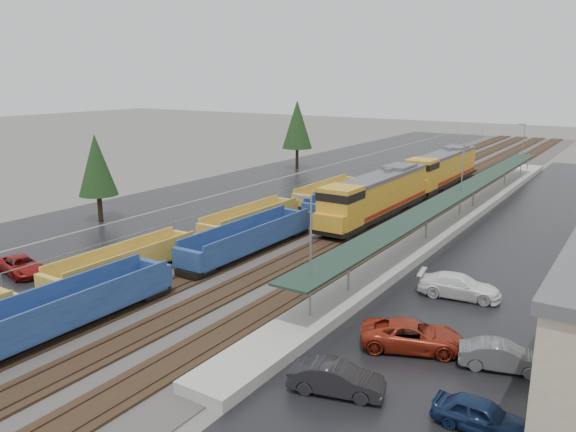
# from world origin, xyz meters

# --- Properties ---
(ballast_strip) EXTENTS (20.00, 160.00, 0.08)m
(ballast_strip) POSITION_xyz_m (0.00, 60.00, 0.04)
(ballast_strip) COLOR #302D2B
(ballast_strip) RESTS_ON ground
(trackbed) EXTENTS (14.60, 160.00, 0.22)m
(trackbed) POSITION_xyz_m (-0.00, 60.00, 0.16)
(trackbed) COLOR black
(trackbed) RESTS_ON ground
(west_parking_lot) EXTENTS (10.00, 160.00, 0.02)m
(west_parking_lot) POSITION_xyz_m (-15.00, 60.00, 0.01)
(west_parking_lot) COLOR black
(west_parking_lot) RESTS_ON ground
(west_road) EXTENTS (9.00, 160.00, 0.02)m
(west_road) POSITION_xyz_m (-25.00, 60.00, 0.01)
(west_road) COLOR black
(west_road) RESTS_ON ground
(east_commuter_lot) EXTENTS (16.00, 100.00, 0.02)m
(east_commuter_lot) POSITION_xyz_m (19.00, 50.00, 0.01)
(east_commuter_lot) COLOR black
(east_commuter_lot) RESTS_ON ground
(station_platform) EXTENTS (3.00, 80.00, 8.00)m
(station_platform) POSITION_xyz_m (9.50, 50.01, 0.73)
(station_platform) COLOR #9E9B93
(station_platform) RESTS_ON ground
(chainlink_fence) EXTENTS (0.08, 160.04, 2.02)m
(chainlink_fence) POSITION_xyz_m (-9.50, 58.44, 1.61)
(chainlink_fence) COLOR gray
(chainlink_fence) RESTS_ON ground
(tree_west_near) EXTENTS (3.96, 3.96, 9.00)m
(tree_west_near) POSITION_xyz_m (-22.00, 30.00, 5.82)
(tree_west_near) COLOR #332316
(tree_west_near) RESTS_ON ground
(tree_west_far) EXTENTS (4.84, 4.84, 11.00)m
(tree_west_far) POSITION_xyz_m (-23.00, 70.00, 7.12)
(tree_west_far) COLOR #332316
(tree_west_far) RESTS_ON ground
(locomotive_lead) EXTENTS (3.32, 21.85, 4.95)m
(locomotive_lead) POSITION_xyz_m (2.00, 45.61, 2.61)
(locomotive_lead) COLOR black
(locomotive_lead) RESTS_ON ground
(locomotive_trail) EXTENTS (3.32, 21.85, 4.95)m
(locomotive_trail) POSITION_xyz_m (2.00, 66.61, 2.61)
(locomotive_trail) COLOR black
(locomotive_trail) RESTS_ON ground
(well_string_yellow) EXTENTS (2.49, 75.19, 2.21)m
(well_string_yellow) POSITION_xyz_m (-6.00, 19.42, 1.12)
(well_string_yellow) COLOR #AA802F
(well_string_yellow) RESTS_ON ground
(well_string_blue) EXTENTS (2.78, 88.13, 2.46)m
(well_string_blue) POSITION_xyz_m (-2.00, 29.23, 1.22)
(well_string_blue) COLOR navy
(well_string_blue) RESTS_ON ground
(parked_car_west_c) EXTENTS (3.12, 5.23, 1.36)m
(parked_car_west_c) POSITION_xyz_m (-13.51, 15.82, 0.68)
(parked_car_west_c) COLOR maroon
(parked_car_west_c) RESTS_ON ground
(parked_car_east_a) EXTENTS (2.76, 4.81, 1.50)m
(parked_car_east_a) POSITION_xyz_m (14.35, 14.36, 0.75)
(parked_car_east_a) COLOR black
(parked_car_east_a) RESTS_ON ground
(parked_car_east_b) EXTENTS (4.54, 6.23, 1.57)m
(parked_car_east_b) POSITION_xyz_m (15.73, 20.56, 0.79)
(parked_car_east_b) COLOR maroon
(parked_car_east_b) RESTS_ON ground
(parked_car_east_c) EXTENTS (3.04, 5.74, 1.59)m
(parked_car_east_c) POSITION_xyz_m (15.64, 29.44, 0.79)
(parked_car_east_c) COLOR white
(parked_car_east_c) RESTS_ON ground
(parked_car_east_d) EXTENTS (1.67, 4.10, 1.39)m
(parked_car_east_d) POSITION_xyz_m (20.84, 15.18, 0.70)
(parked_car_east_d) COLOR #122143
(parked_car_east_d) RESTS_ON ground
(parked_car_east_e) EXTENTS (2.70, 4.61, 1.44)m
(parked_car_east_e) POSITION_xyz_m (20.41, 20.97, 0.72)
(parked_car_east_e) COLOR #57595C
(parked_car_east_e) RESTS_ON ground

